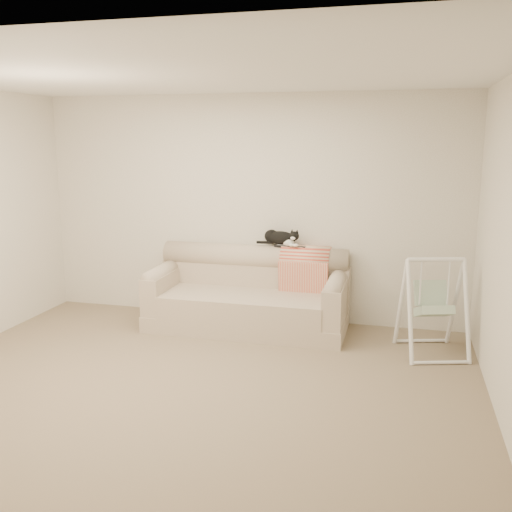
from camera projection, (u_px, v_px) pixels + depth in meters
The scene contains 8 objects.
ground_plane at pixel (191, 383), 4.99m from camera, with size 5.00×5.00×0.00m, color #6D604E.
room_shell at pixel (186, 210), 4.68m from camera, with size 5.04×4.04×2.60m.
sofa at pixel (249, 297), 6.43m from camera, with size 2.20×0.93×0.90m.
remote_a at pixel (282, 246), 6.44m from camera, with size 0.18×0.07×0.03m.
remote_b at pixel (299, 247), 6.40m from camera, with size 0.18×0.09×0.02m.
tuxedo_cat at pixel (281, 238), 6.46m from camera, with size 0.51×0.28×0.20m.
throw_blanket at pixel (306, 263), 6.42m from camera, with size 0.55×0.38×0.58m.
baby_swing at pixel (433, 306), 5.59m from camera, with size 0.75×0.78×0.98m.
Camera 1 is at (1.71, -4.37, 2.10)m, focal length 40.00 mm.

